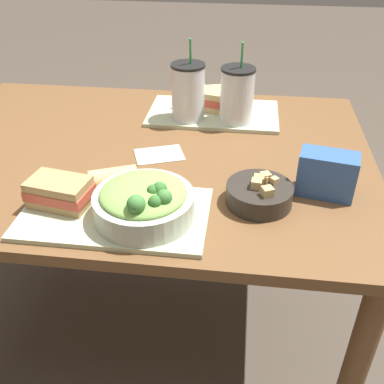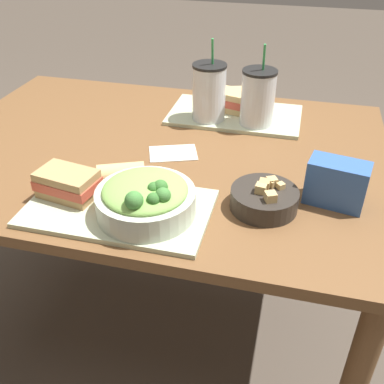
% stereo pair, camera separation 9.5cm
% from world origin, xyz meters
% --- Properties ---
extents(ground_plane, '(12.00, 12.00, 0.00)m').
position_xyz_m(ground_plane, '(0.00, 0.00, 0.00)').
color(ground_plane, '#4C4238').
extents(dining_table, '(1.31, 0.93, 0.76)m').
position_xyz_m(dining_table, '(0.00, 0.00, 0.66)').
color(dining_table, brown).
rests_on(dining_table, ground_plane).
extents(tray_near, '(0.42, 0.24, 0.01)m').
position_xyz_m(tray_near, '(0.01, -0.32, 0.76)').
color(tray_near, '#B2BC99').
rests_on(tray_near, dining_table).
extents(tray_far, '(0.42, 0.24, 0.01)m').
position_xyz_m(tray_far, '(0.18, 0.27, 0.76)').
color(tray_far, '#B2BC99').
rests_on(tray_far, dining_table).
extents(salad_bowl, '(0.22, 0.22, 0.10)m').
position_xyz_m(salad_bowl, '(0.08, -0.33, 0.81)').
color(salad_bowl, beige).
rests_on(salad_bowl, tray_near).
extents(soup_bowl, '(0.16, 0.16, 0.07)m').
position_xyz_m(soup_bowl, '(0.33, -0.22, 0.78)').
color(soup_bowl, '#2D2823').
rests_on(soup_bowl, dining_table).
extents(sandwich_near, '(0.15, 0.11, 0.06)m').
position_xyz_m(sandwich_near, '(-0.12, -0.30, 0.80)').
color(sandwich_near, tan).
rests_on(sandwich_near, tray_near).
extents(baguette_near, '(0.13, 0.10, 0.06)m').
position_xyz_m(baguette_near, '(-0.01, -0.23, 0.80)').
color(baguette_near, tan).
rests_on(baguette_near, tray_near).
extents(sandwich_far, '(0.17, 0.12, 0.06)m').
position_xyz_m(sandwich_far, '(0.15, 0.30, 0.80)').
color(sandwich_far, tan).
rests_on(sandwich_far, tray_far).
extents(baguette_far, '(0.11, 0.09, 0.06)m').
position_xyz_m(baguette_far, '(0.16, 0.36, 0.80)').
color(baguette_far, tan).
rests_on(baguette_far, tray_far).
extents(drink_cup_dark, '(0.11, 0.11, 0.25)m').
position_xyz_m(drink_cup_dark, '(0.11, 0.21, 0.85)').
color(drink_cup_dark, silver).
rests_on(drink_cup_dark, tray_far).
extents(drink_cup_red, '(0.11, 0.11, 0.25)m').
position_xyz_m(drink_cup_red, '(0.26, 0.21, 0.85)').
color(drink_cup_red, silver).
rests_on(drink_cup_red, tray_far).
extents(chip_bag, '(0.15, 0.10, 0.11)m').
position_xyz_m(chip_bag, '(0.49, -0.16, 0.81)').
color(chip_bag, '#335BA3').
rests_on(chip_bag, dining_table).
extents(napkin_folded, '(0.16, 0.13, 0.00)m').
position_xyz_m(napkin_folded, '(0.06, -0.03, 0.76)').
color(napkin_folded, silver).
rests_on(napkin_folded, dining_table).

